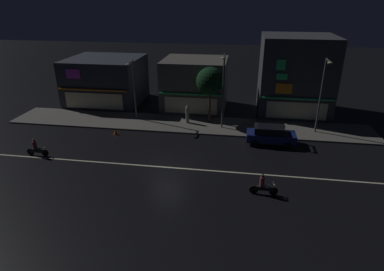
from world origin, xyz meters
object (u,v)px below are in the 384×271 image
(motorcycle_lead, at_px, (263,186))
(traffic_cone, at_px, (115,132))
(streetlamp_east, at_px, (322,90))
(streetlamp_mid, at_px, (223,86))
(parked_car_near_kerb, at_px, (270,135))
(motorcycle_following, at_px, (36,149))
(pedestrian_on_sidewalk, at_px, (187,115))
(streetlamp_west, at_px, (134,85))

(motorcycle_lead, xyz_separation_m, traffic_cone, (-13.55, 8.28, -0.36))
(streetlamp_east, relative_size, traffic_cone, 12.88)
(streetlamp_mid, xyz_separation_m, streetlamp_east, (9.06, 0.30, -0.11))
(parked_car_near_kerb, relative_size, traffic_cone, 7.82)
(motorcycle_lead, bearing_deg, streetlamp_east, -111.94)
(motorcycle_following, bearing_deg, pedestrian_on_sidewalk, 32.40)
(pedestrian_on_sidewalk, relative_size, motorcycle_following, 0.99)
(motorcycle_following, xyz_separation_m, traffic_cone, (4.79, 5.31, -0.36))
(pedestrian_on_sidewalk, xyz_separation_m, traffic_cone, (-6.38, -3.84, -0.74))
(motorcycle_lead, relative_size, motorcycle_following, 1.00)
(streetlamp_west, distance_m, motorcycle_following, 11.30)
(streetlamp_mid, bearing_deg, streetlamp_east, 1.92)
(motorcycle_lead, bearing_deg, streetlamp_mid, -68.51)
(streetlamp_west, height_order, parked_car_near_kerb, streetlamp_west)
(streetlamp_east, bearing_deg, streetlamp_west, 177.43)
(streetlamp_east, distance_m, traffic_cone, 19.75)
(parked_car_near_kerb, xyz_separation_m, motorcycle_lead, (-0.99, -8.38, -0.24))
(streetlamp_east, relative_size, parked_car_near_kerb, 1.65)
(traffic_cone, bearing_deg, pedestrian_on_sidewalk, 31.07)
(streetlamp_east, relative_size, motorcycle_lead, 3.73)
(streetlamp_mid, relative_size, pedestrian_on_sidewalk, 3.89)
(motorcycle_lead, distance_m, motorcycle_following, 18.58)
(pedestrian_on_sidewalk, height_order, parked_car_near_kerb, pedestrian_on_sidewalk)
(streetlamp_mid, distance_m, streetlamp_east, 9.07)
(streetlamp_mid, xyz_separation_m, traffic_cone, (-10.01, -2.85, -4.16))
(pedestrian_on_sidewalk, xyz_separation_m, motorcycle_lead, (7.17, -12.12, -0.38))
(pedestrian_on_sidewalk, relative_size, motorcycle_lead, 0.99)
(traffic_cone, bearing_deg, motorcycle_following, -132.05)
(streetlamp_east, distance_m, parked_car_near_kerb, 6.46)
(parked_car_near_kerb, bearing_deg, streetlamp_west, -15.71)
(pedestrian_on_sidewalk, bearing_deg, streetlamp_east, -57.15)
(streetlamp_mid, height_order, pedestrian_on_sidewalk, streetlamp_mid)
(streetlamp_mid, relative_size, motorcycle_lead, 3.84)
(streetlamp_east, height_order, motorcycle_following, streetlamp_east)
(motorcycle_lead, height_order, traffic_cone, motorcycle_lead)
(pedestrian_on_sidewalk, height_order, motorcycle_following, pedestrian_on_sidewalk)
(parked_car_near_kerb, bearing_deg, motorcycle_lead, 83.24)
(pedestrian_on_sidewalk, bearing_deg, parked_car_near_kerb, -78.67)
(parked_car_near_kerb, xyz_separation_m, motorcycle_following, (-19.33, -5.41, -0.24))
(streetlamp_east, xyz_separation_m, motorcycle_following, (-23.86, -8.46, -3.69))
(parked_car_near_kerb, distance_m, motorcycle_lead, 8.44)
(streetlamp_mid, distance_m, traffic_cone, 11.21)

